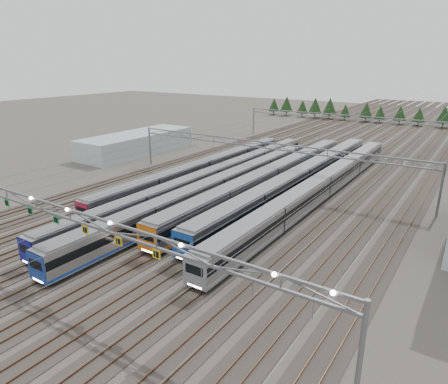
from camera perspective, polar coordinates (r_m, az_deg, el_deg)
The scene contains 13 objects.
ground at distance 44.23m, azimuth -20.05°, elevation -11.87°, with size 400.00×400.00×0.00m, color #47423A.
track_bed at distance 127.31m, azimuth 18.80°, elevation 8.25°, with size 54.00×260.00×5.42m.
train_a at distance 75.38m, azimuth -2.85°, elevation 3.28°, with size 2.68×55.42×3.48m.
train_b at distance 69.73m, azimuth -1.82°, elevation 2.02°, with size 2.60×68.71×3.38m.
train_c at distance 63.40m, azimuth -1.04°, elevation 0.51°, with size 2.84×62.13×3.70m.
train_d at distance 69.14m, azimuth 6.61°, elevation 1.99°, with size 3.00×60.27×3.91m.
train_e at distance 69.84m, azimuth 10.97°, elevation 1.92°, with size 2.97×64.41×3.88m.
train_f at distance 66.44m, azimuth 13.81°, elevation 0.81°, with size 2.84×67.52×3.70m.
gantry_near at distance 41.26m, azimuth -21.28°, elevation -3.32°, with size 56.36×0.61×8.08m.
gantry_mid at distance 71.06m, azimuth 5.95°, elevation 5.93°, with size 56.36×0.36×8.00m.
gantry_far at distance 112.32m, azimuth 16.95°, elevation 9.75°, with size 56.36×0.36×8.00m.
west_shed at distance 100.35m, azimuth -12.33°, elevation 6.86°, with size 10.00×30.00×4.72m, color #ABC2CC.
treeline at distance 157.46m, azimuth 20.53°, elevation 10.81°, with size 87.50×5.60×7.02m.
Camera 1 is at (32.20, -21.56, 21.33)m, focal length 32.00 mm.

